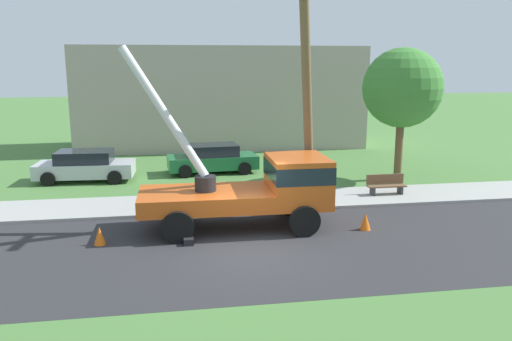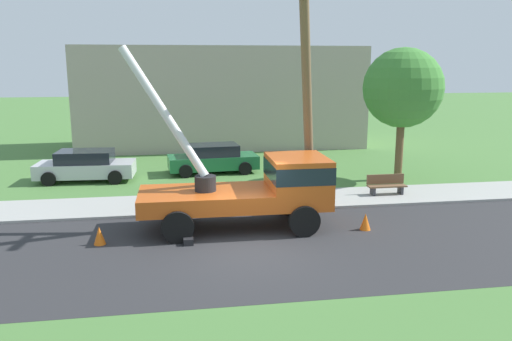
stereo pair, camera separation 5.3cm
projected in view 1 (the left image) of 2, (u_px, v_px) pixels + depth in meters
ground_plane at (216, 168)px, 26.84m from camera, size 120.00×120.00×0.00m
road_asphalt at (250, 248)px, 15.25m from camera, size 80.00×7.26×0.01m
sidewalk_strip at (231, 202)px, 20.10m from camera, size 80.00×2.80×0.10m
utility_truck at (259, 186)px, 17.03m from camera, size 6.76×3.20×5.98m
leaning_utility_pole at (307, 89)px, 17.67m from camera, size 1.56×2.90×8.77m
traffic_cone_ahead at (365, 221)px, 16.89m from camera, size 0.36×0.36×0.56m
traffic_cone_behind at (100, 236)px, 15.50m from camera, size 0.36×0.36×0.56m
traffic_cone_curbside at (294, 206)px, 18.68m from camera, size 0.36×0.36×0.56m
parked_sedan_silver at (85, 166)px, 23.79m from camera, size 4.48×2.16×1.42m
parked_sedan_green at (212, 159)px, 25.57m from camera, size 4.53×2.24×1.42m
park_bench at (386, 185)px, 21.09m from camera, size 1.60×0.45×0.90m
roadside_tree_near at (402, 88)px, 23.46m from camera, size 3.65×3.65×6.10m
lowrise_building_backdrop at (221, 97)px, 33.57m from camera, size 18.00×6.00×6.40m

